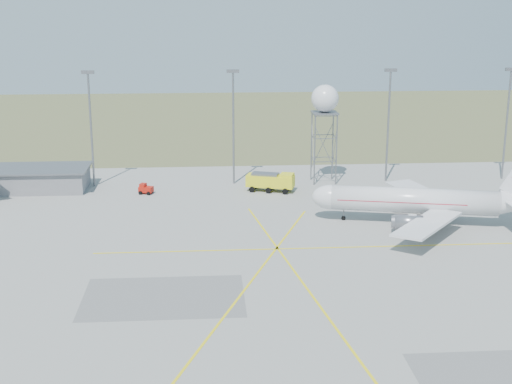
{
  "coord_description": "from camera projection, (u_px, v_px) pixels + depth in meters",
  "views": [
    {
      "loc": [
        -15.03,
        -59.3,
        31.86
      ],
      "look_at": [
        -7.84,
        40.0,
        5.26
      ],
      "focal_mm": 50.0,
      "sensor_mm": 36.0,
      "label": 1
    }
  ],
  "objects": [
    {
      "name": "mast_b",
      "position": [
        233.0,
        117.0,
        126.2
      ],
      "size": [
        2.2,
        0.5,
        20.5
      ],
      "color": "slate",
      "rests_on": "ground"
    },
    {
      "name": "airliner_main",
      "position": [
        418.0,
        201.0,
        105.0
      ],
      "size": [
        32.78,
        31.29,
        11.23
      ],
      "rotation": [
        0.0,
        0.0,
        2.91
      ],
      "color": "silver",
      "rests_on": "ground"
    },
    {
      "name": "grass_strip",
      "position": [
        258.0,
        118.0,
        201.31
      ],
      "size": [
        400.0,
        120.0,
        0.03
      ],
      "primitive_type": "cube",
      "color": "#536236",
      "rests_on": "ground"
    },
    {
      "name": "fire_truck",
      "position": [
        272.0,
        182.0,
        123.49
      ],
      "size": [
        8.67,
        5.24,
        3.29
      ],
      "rotation": [
        0.0,
        0.0,
        -0.31
      ],
      "color": "yellow",
      "rests_on": "ground"
    },
    {
      "name": "mast_a",
      "position": [
        91.0,
        119.0,
        124.45
      ],
      "size": [
        2.2,
        0.5,
        20.5
      ],
      "color": "slate",
      "rests_on": "ground"
    },
    {
      "name": "mast_c",
      "position": [
        389.0,
        116.0,
        128.15
      ],
      "size": [
        2.2,
        0.5,
        20.5
      ],
      "color": "slate",
      "rests_on": "ground"
    },
    {
      "name": "building_grey",
      "position": [
        34.0,
        179.0,
        124.43
      ],
      "size": [
        19.0,
        10.0,
        3.9
      ],
      "color": "slate",
      "rests_on": "ground"
    },
    {
      "name": "baggage_tug",
      "position": [
        146.0,
        190.0,
        122.13
      ],
      "size": [
        2.65,
        2.41,
        1.79
      ],
      "rotation": [
        0.0,
        0.0,
        -0.31
      ],
      "color": "#AE170C",
      "rests_on": "ground"
    },
    {
      "name": "mast_d",
      "position": [
        507.0,
        114.0,
        129.68
      ],
      "size": [
        2.2,
        0.5,
        20.5
      ],
      "color": "slate",
      "rests_on": "ground"
    },
    {
      "name": "ground",
      "position": [
        371.0,
        355.0,
        66.41
      ],
      "size": [
        400.0,
        400.0,
        0.0
      ],
      "primitive_type": "plane",
      "color": "gray",
      "rests_on": "ground"
    },
    {
      "name": "radar_tower",
      "position": [
        324.0,
        128.0,
        127.79
      ],
      "size": [
        4.9,
        4.9,
        17.74
      ],
      "color": "slate",
      "rests_on": "ground"
    }
  ]
}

